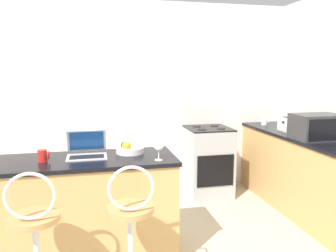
% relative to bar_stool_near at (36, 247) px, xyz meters
% --- Properties ---
extents(wall_back, '(12.00, 0.06, 2.60)m').
position_rel_bar_stool_near_xyz_m(wall_back, '(0.81, 2.22, 0.80)').
color(wall_back, silver).
rests_on(wall_back, ground_plane).
extents(breakfast_bar, '(1.57, 0.63, 0.94)m').
position_rel_bar_stool_near_xyz_m(breakfast_bar, '(0.32, 0.61, -0.03)').
color(breakfast_bar, tan).
rests_on(breakfast_bar, ground_plane).
extents(counter_right, '(0.60, 2.87, 0.94)m').
position_rel_bar_stool_near_xyz_m(counter_right, '(2.84, 0.78, -0.03)').
color(counter_right, tan).
rests_on(counter_right, ground_plane).
extents(bar_stool_near, '(0.40, 0.40, 1.05)m').
position_rel_bar_stool_near_xyz_m(bar_stool_near, '(0.00, 0.00, 0.00)').
color(bar_stool_near, silver).
rests_on(bar_stool_near, ground_plane).
extents(bar_stool_far, '(0.40, 0.40, 1.05)m').
position_rel_bar_stool_near_xyz_m(bar_stool_far, '(0.65, 0.00, 0.00)').
color(bar_stool_far, silver).
rests_on(bar_stool_far, ground_plane).
extents(laptop, '(0.34, 0.30, 0.23)m').
position_rel_bar_stool_near_xyz_m(laptop, '(0.34, 0.70, 0.49)').
color(laptop, '#B7BABF').
rests_on(laptop, breakfast_bar).
extents(microwave, '(0.52, 0.36, 0.28)m').
position_rel_bar_stool_near_xyz_m(microwave, '(2.81, 0.90, 0.58)').
color(microwave, '#2D2D30').
rests_on(microwave, counter_right).
extents(toaster, '(0.19, 0.28, 0.18)m').
position_rel_bar_stool_near_xyz_m(toaster, '(2.80, 1.39, 0.53)').
color(toaster, silver).
rests_on(toaster, counter_right).
extents(stove_range, '(0.58, 0.58, 0.94)m').
position_rel_bar_stool_near_xyz_m(stove_range, '(1.91, 1.89, -0.03)').
color(stove_range, '#9EA3A8').
rests_on(stove_range, ground_plane).
extents(fruit_bowl, '(0.25, 0.25, 0.11)m').
position_rel_bar_stool_near_xyz_m(fruit_bowl, '(0.72, 0.72, 0.48)').
color(fruit_bowl, silver).
rests_on(fruit_bowl, breakfast_bar).
extents(wine_glass_short, '(0.08, 0.08, 0.16)m').
position_rel_bar_stool_near_xyz_m(wine_glass_short, '(0.94, 0.42, 0.55)').
color(wine_glass_short, silver).
rests_on(wine_glass_short, breakfast_bar).
extents(mug_white, '(0.09, 0.08, 0.09)m').
position_rel_bar_stool_near_xyz_m(mug_white, '(2.76, 1.94, 0.48)').
color(mug_white, white).
rests_on(mug_white, counter_right).
extents(mug_red, '(0.09, 0.07, 0.10)m').
position_rel_bar_stool_near_xyz_m(mug_red, '(-0.01, 0.58, 0.49)').
color(mug_red, red).
rests_on(mug_red, breakfast_bar).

